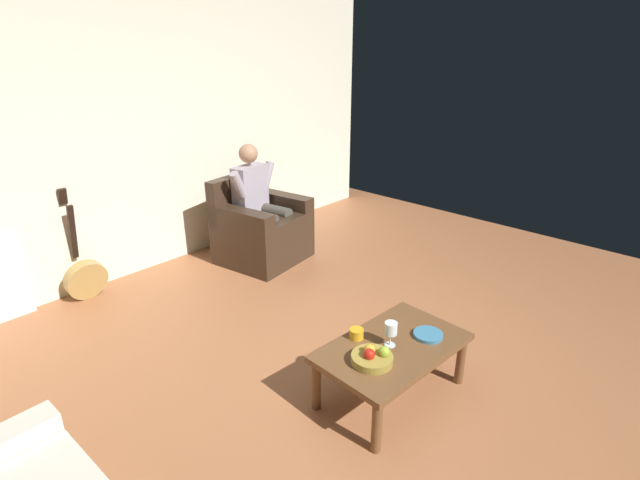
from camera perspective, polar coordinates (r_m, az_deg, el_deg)
ground_plane at (r=3.53m, az=8.41°, el=-16.26°), size 7.02×7.02×0.00m
wall_back at (r=5.08m, az=-19.85°, el=11.44°), size 6.24×0.06×2.68m
armchair at (r=5.19m, az=-6.92°, el=1.18°), size 0.91×0.86×0.89m
person_seated at (r=5.08m, az=-7.02°, el=4.62°), size 0.64×0.60×1.22m
coffee_table at (r=3.26m, az=8.40°, el=-12.75°), size 1.02×0.66×0.39m
guitar at (r=4.89m, az=-25.63°, el=-3.74°), size 0.37×0.27×1.01m
wine_glass_near at (r=3.16m, az=8.23°, el=-10.28°), size 0.08×0.08×0.17m
fruit_bowl at (r=3.04m, az=6.12°, el=-13.38°), size 0.25×0.25×0.11m
decorative_dish at (r=3.34m, az=12.44°, el=-10.69°), size 0.19×0.19×0.02m
candle_jar at (r=3.25m, az=4.26°, el=-10.79°), size 0.09×0.09×0.07m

